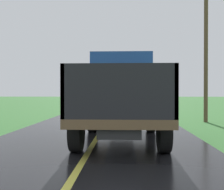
# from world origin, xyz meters

# --- Properties ---
(banana_truck_near) EXTENTS (2.38, 5.82, 2.80)m
(banana_truck_near) POSITION_xyz_m (0.74, 11.96, 1.46)
(banana_truck_near) COLOR #2D2D30
(banana_truck_near) RESTS_ON road_surface
(utility_pole_roadside) EXTENTS (2.55, 0.20, 7.59)m
(utility_pole_roadside) POSITION_xyz_m (4.99, 17.21, 4.16)
(utility_pole_roadside) COLOR brown
(utility_pole_roadside) RESTS_ON ground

